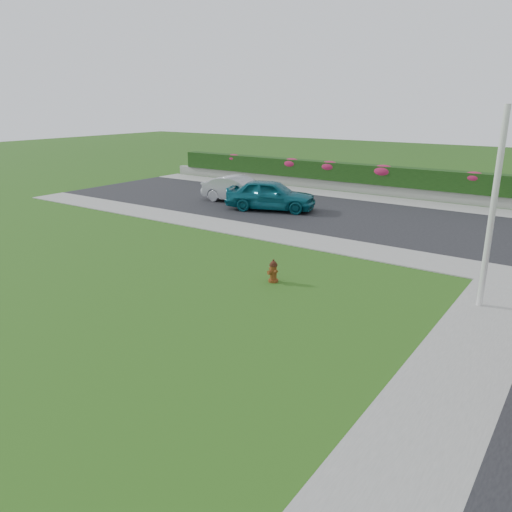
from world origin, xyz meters
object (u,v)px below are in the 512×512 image
Objects in this scene: sedan_silver at (239,189)px; utility_pole at (493,211)px; sedan_teal at (271,195)px; fire_hydrant at (273,271)px.

utility_pole reaches higher than sedan_silver.
sedan_teal is 1.07× the size of sedan_silver.
fire_hydrant is 0.16× the size of sedan_teal.
fire_hydrant is 0.14× the size of utility_pole.
fire_hydrant is at bearing -141.39° from sedan_silver.
sedan_teal is (-5.82, 8.73, 0.47)m from fire_hydrant.
utility_pole is at bearing -140.70° from sedan_teal.
fire_hydrant is 6.30m from utility_pole.
utility_pole is (11.47, -7.15, 1.83)m from sedan_teal.
utility_pole reaches higher than sedan_teal.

